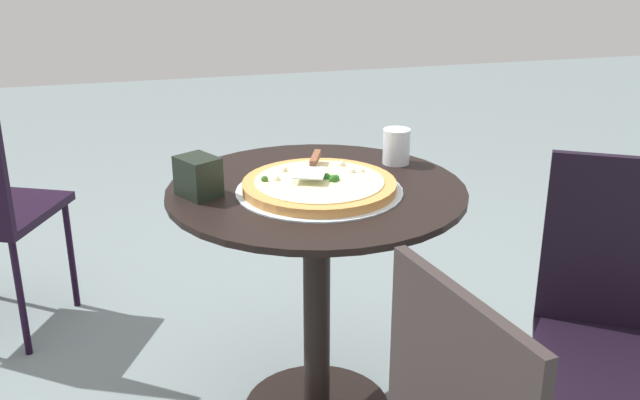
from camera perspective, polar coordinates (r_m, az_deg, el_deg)
patio_table at (r=2.12m, az=-0.25°, el=-4.34°), size 0.81×0.81×0.72m
pizza_on_tray at (r=2.01m, az=-0.00°, el=1.07°), size 0.45×0.45×0.05m
pizza_server at (r=2.05m, az=-0.54°, el=2.65°), size 0.21×0.12×0.02m
drinking_cup at (r=2.24m, az=5.76°, el=4.04°), size 0.08×0.08×0.10m
napkin_dispenser at (r=1.99m, az=-9.15°, el=1.75°), size 0.13×0.13×0.11m
patio_chair_far at (r=1.94m, az=22.03°, el=-8.68°), size 0.56×0.56×0.89m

